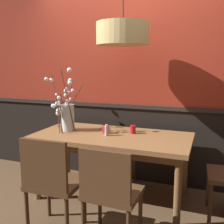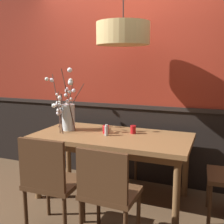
{
  "view_description": "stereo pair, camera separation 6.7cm",
  "coord_description": "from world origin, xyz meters",
  "px_view_note": "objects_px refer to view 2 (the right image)",
  "views": [
    {
      "loc": [
        1.04,
        -2.78,
        1.53
      ],
      "look_at": [
        0.0,
        0.0,
        1.01
      ],
      "focal_mm": 43.24,
      "sensor_mm": 36.0,
      "label": 1
    },
    {
      "loc": [
        1.1,
        -2.76,
        1.53
      ],
      "look_at": [
        0.0,
        0.0,
        1.01
      ],
      "focal_mm": 43.24,
      "sensor_mm": 36.0,
      "label": 2
    }
  ],
  "objects_px": {
    "dining_table": "(112,142)",
    "chair_near_side_left": "(50,179)",
    "chair_far_side_right": "(154,139)",
    "chair_near_side_right": "(107,190)",
    "pendant_lamp": "(123,34)",
    "vase_with_blossoms": "(67,114)",
    "condiment_bottle": "(106,130)",
    "candle_holder_nearer_center": "(106,129)",
    "chair_far_side_left": "(115,134)",
    "candle_holder_nearer_edge": "(133,129)"
  },
  "relations": [
    {
      "from": "candle_holder_nearer_center",
      "to": "condiment_bottle",
      "type": "xyz_separation_m",
      "value": [
        0.05,
        -0.09,
        0.01
      ]
    },
    {
      "from": "chair_near_side_left",
      "to": "candle_holder_nearer_edge",
      "type": "height_order",
      "value": "chair_near_side_left"
    },
    {
      "from": "chair_far_side_right",
      "to": "candle_holder_nearer_edge",
      "type": "distance_m",
      "value": 0.75
    },
    {
      "from": "vase_with_blossoms",
      "to": "chair_near_side_right",
      "type": "bearing_deg",
      "value": -44.19
    },
    {
      "from": "chair_far_side_right",
      "to": "chair_near_side_right",
      "type": "bearing_deg",
      "value": -90.19
    },
    {
      "from": "chair_far_side_left",
      "to": "chair_far_side_right",
      "type": "height_order",
      "value": "chair_far_side_right"
    },
    {
      "from": "pendant_lamp",
      "to": "chair_far_side_left",
      "type": "bearing_deg",
      "value": 116.6
    },
    {
      "from": "chair_near_side_left",
      "to": "candle_holder_nearer_edge",
      "type": "relative_size",
      "value": 9.73
    },
    {
      "from": "dining_table",
      "to": "chair_near_side_left",
      "type": "bearing_deg",
      "value": -106.49
    },
    {
      "from": "chair_near_side_right",
      "to": "chair_far_side_left",
      "type": "height_order",
      "value": "chair_far_side_left"
    },
    {
      "from": "dining_table",
      "to": "pendant_lamp",
      "type": "bearing_deg",
      "value": 23.49
    },
    {
      "from": "chair_near_side_left",
      "to": "candle_holder_nearer_edge",
      "type": "bearing_deg",
      "value": 65.3
    },
    {
      "from": "chair_far_side_left",
      "to": "candle_holder_nearer_edge",
      "type": "height_order",
      "value": "chair_far_side_left"
    },
    {
      "from": "chair_near_side_right",
      "to": "candle_holder_nearer_edge",
      "type": "bearing_deg",
      "value": 95.29
    },
    {
      "from": "pendant_lamp",
      "to": "dining_table",
      "type": "bearing_deg",
      "value": -156.51
    },
    {
      "from": "chair_near_side_left",
      "to": "chair_far_side_left",
      "type": "height_order",
      "value": "same"
    },
    {
      "from": "chair_far_side_left",
      "to": "candle_holder_nearer_center",
      "type": "distance_m",
      "value": 0.88
    },
    {
      "from": "pendant_lamp",
      "to": "chair_near_side_left",
      "type": "bearing_deg",
      "value": -111.82
    },
    {
      "from": "dining_table",
      "to": "condiment_bottle",
      "type": "relative_size",
      "value": 13.86
    },
    {
      "from": "chair_near_side_right",
      "to": "candle_holder_nearer_edge",
      "type": "height_order",
      "value": "chair_near_side_right"
    },
    {
      "from": "dining_table",
      "to": "candle_holder_nearer_center",
      "type": "xyz_separation_m",
      "value": [
        -0.09,
        0.04,
        0.13
      ]
    },
    {
      "from": "dining_table",
      "to": "chair_near_side_left",
      "type": "distance_m",
      "value": 0.91
    },
    {
      "from": "candle_holder_nearer_center",
      "to": "pendant_lamp",
      "type": "bearing_deg",
      "value": 2.53
    },
    {
      "from": "chair_near_side_left",
      "to": "candle_holder_nearer_center",
      "type": "bearing_deg",
      "value": 79.79
    },
    {
      "from": "vase_with_blossoms",
      "to": "condiment_bottle",
      "type": "height_order",
      "value": "vase_with_blossoms"
    },
    {
      "from": "chair_far_side_right",
      "to": "candle_holder_nearer_edge",
      "type": "bearing_deg",
      "value": -98.0
    },
    {
      "from": "chair_far_side_right",
      "to": "vase_with_blossoms",
      "type": "height_order",
      "value": "vase_with_blossoms"
    },
    {
      "from": "condiment_bottle",
      "to": "candle_holder_nearer_center",
      "type": "bearing_deg",
      "value": 117.08
    },
    {
      "from": "dining_table",
      "to": "chair_far_side_right",
      "type": "distance_m",
      "value": 0.9
    },
    {
      "from": "chair_far_side_left",
      "to": "vase_with_blossoms",
      "type": "distance_m",
      "value": 0.98
    },
    {
      "from": "chair_far_side_right",
      "to": "candle_holder_nearer_center",
      "type": "bearing_deg",
      "value": -116.49
    },
    {
      "from": "dining_table",
      "to": "candle_holder_nearer_edge",
      "type": "xyz_separation_m",
      "value": [
        0.21,
        0.14,
        0.13
      ]
    },
    {
      "from": "dining_table",
      "to": "candle_holder_nearer_center",
      "type": "relative_size",
      "value": 19.33
    },
    {
      "from": "chair_near_side_left",
      "to": "condiment_bottle",
      "type": "height_order",
      "value": "chair_near_side_left"
    },
    {
      "from": "chair_far_side_left",
      "to": "chair_far_side_right",
      "type": "distance_m",
      "value": 0.59
    },
    {
      "from": "dining_table",
      "to": "chair_far_side_left",
      "type": "relative_size",
      "value": 1.91
    },
    {
      "from": "chair_near_side_left",
      "to": "chair_far_side_right",
      "type": "distance_m",
      "value": 1.78
    },
    {
      "from": "chair_near_side_right",
      "to": "chair_near_side_left",
      "type": "relative_size",
      "value": 0.96
    },
    {
      "from": "vase_with_blossoms",
      "to": "condiment_bottle",
      "type": "distance_m",
      "value": 0.56
    },
    {
      "from": "dining_table",
      "to": "chair_near_side_right",
      "type": "relative_size",
      "value": 1.98
    },
    {
      "from": "condiment_bottle",
      "to": "vase_with_blossoms",
      "type": "bearing_deg",
      "value": 173.06
    },
    {
      "from": "chair_near_side_right",
      "to": "chair_far_side_right",
      "type": "bearing_deg",
      "value": 89.81
    },
    {
      "from": "chair_far_side_right",
      "to": "condiment_bottle",
      "type": "distance_m",
      "value": 0.99
    },
    {
      "from": "dining_table",
      "to": "vase_with_blossoms",
      "type": "xyz_separation_m",
      "value": [
        -0.58,
        0.01,
        0.29
      ]
    },
    {
      "from": "chair_near_side_right",
      "to": "vase_with_blossoms",
      "type": "height_order",
      "value": "vase_with_blossoms"
    },
    {
      "from": "candle_holder_nearer_center",
      "to": "condiment_bottle",
      "type": "distance_m",
      "value": 0.11
    },
    {
      "from": "dining_table",
      "to": "pendant_lamp",
      "type": "relative_size",
      "value": 1.81
    },
    {
      "from": "vase_with_blossoms",
      "to": "candle_holder_nearer_edge",
      "type": "height_order",
      "value": "vase_with_blossoms"
    },
    {
      "from": "chair_near_side_right",
      "to": "chair_near_side_left",
      "type": "bearing_deg",
      "value": -178.87
    },
    {
      "from": "chair_near_side_right",
      "to": "candle_holder_nearer_center",
      "type": "height_order",
      "value": "chair_near_side_right"
    }
  ]
}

